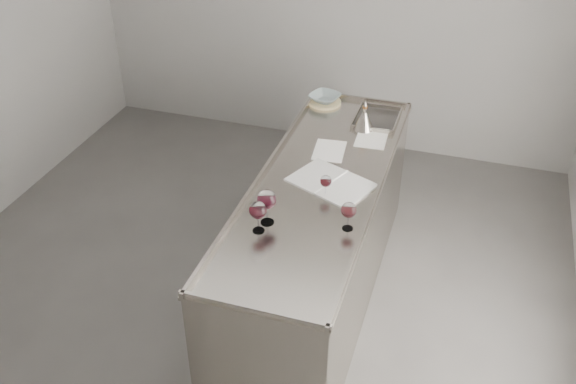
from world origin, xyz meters
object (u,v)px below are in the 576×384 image
(wine_glass_left, at_px, (258,211))
(wine_glass_small, at_px, (326,182))
(notebook, at_px, (331,183))
(wine_glass_right, at_px, (349,211))
(ceramic_bowl, at_px, (325,98))
(wine_glass_middle, at_px, (267,200))
(wine_funnel, at_px, (364,120))
(counter, at_px, (318,241))

(wine_glass_left, distance_m, wine_glass_small, 0.52)
(wine_glass_left, bearing_deg, notebook, 65.61)
(wine_glass_left, height_order, wine_glass_right, wine_glass_left)
(ceramic_bowl, bearing_deg, wine_glass_middle, -87.01)
(notebook, height_order, wine_funnel, wine_funnel)
(wine_glass_small, bearing_deg, wine_glass_right, -53.62)
(ceramic_bowl, bearing_deg, wine_glass_small, -74.85)
(notebook, height_order, ceramic_bowl, ceramic_bowl)
(counter, distance_m, wine_glass_middle, 0.81)
(wine_glass_right, bearing_deg, wine_glass_small, 126.38)
(wine_glass_left, bearing_deg, wine_glass_middle, 76.67)
(wine_glass_small, relative_size, wine_funnel, 0.63)
(counter, distance_m, wine_glass_right, 0.77)
(wine_glass_small, xyz_separation_m, notebook, (-0.00, 0.14, -0.09))
(wine_glass_middle, xyz_separation_m, wine_glass_right, (0.45, 0.08, -0.03))
(counter, height_order, wine_glass_middle, wine_glass_middle)
(wine_funnel, bearing_deg, wine_glass_right, -82.17)
(counter, xyz_separation_m, wine_funnel, (0.11, 0.75, 0.54))
(wine_glass_middle, xyz_separation_m, notebook, (0.24, 0.50, -0.14))
(ceramic_bowl, bearing_deg, notebook, -72.99)
(wine_glass_small, xyz_separation_m, ceramic_bowl, (-0.33, 1.20, -0.05))
(counter, xyz_separation_m, wine_glass_left, (-0.19, -0.59, 0.60))
(wine_funnel, bearing_deg, wine_glass_middle, -102.84)
(counter, bearing_deg, wine_glass_left, -108.12)
(notebook, bearing_deg, wine_glass_middle, -92.83)
(wine_glass_left, relative_size, ceramic_bowl, 0.86)
(wine_funnel, bearing_deg, wine_glass_small, -92.66)
(ceramic_bowl, bearing_deg, wine_funnel, -39.93)
(counter, bearing_deg, wine_glass_small, -62.98)
(wine_glass_left, height_order, wine_glass_small, wine_glass_left)
(wine_glass_right, distance_m, notebook, 0.47)
(wine_glass_middle, height_order, wine_glass_right, wine_glass_middle)
(wine_glass_small, relative_size, ceramic_bowl, 0.63)
(wine_glass_middle, xyz_separation_m, wine_glass_small, (0.24, 0.36, -0.05))
(wine_glass_middle, relative_size, notebook, 0.37)
(wine_glass_right, relative_size, wine_funnel, 0.78)
(counter, distance_m, wine_glass_small, 0.59)
(wine_glass_right, bearing_deg, wine_funnel, 97.83)
(wine_glass_left, height_order, wine_glass_middle, wine_glass_middle)
(counter, height_order, ceramic_bowl, ceramic_bowl)
(wine_glass_left, distance_m, ceramic_bowl, 1.65)
(wine_glass_left, relative_size, wine_funnel, 0.86)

